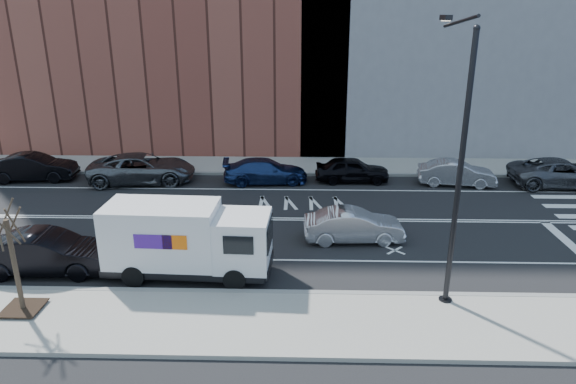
{
  "coord_description": "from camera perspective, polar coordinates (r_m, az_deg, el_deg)",
  "views": [
    {
      "loc": [
        2.07,
        -22.74,
        9.39
      ],
      "look_at": [
        1.46,
        -0.06,
        1.4
      ],
      "focal_mm": 32.0,
      "sensor_mm": 36.0,
      "label": 1
    }
  ],
  "objects": [
    {
      "name": "ground",
      "position": [
        24.68,
        -3.39,
        -2.99
      ],
      "size": [
        120.0,
        120.0,
        0.0
      ],
      "primitive_type": "plane",
      "color": "black",
      "rests_on": "ground"
    },
    {
      "name": "sidewalk_near",
      "position": [
        16.89,
        -5.94,
        -14.18
      ],
      "size": [
        44.0,
        3.6,
        0.15
      ],
      "primitive_type": "cube",
      "color": "gray",
      "rests_on": "ground"
    },
    {
      "name": "sidewalk_far",
      "position": [
        32.95,
        -2.13,
        2.97
      ],
      "size": [
        44.0,
        3.6,
        0.15
      ],
      "primitive_type": "cube",
      "color": "gray",
      "rests_on": "ground"
    },
    {
      "name": "curb_near",
      "position": [
        18.4,
        -5.23,
        -11.07
      ],
      "size": [
        44.0,
        0.25,
        0.17
      ],
      "primitive_type": "cube",
      "color": "gray",
      "rests_on": "ground"
    },
    {
      "name": "curb_far",
      "position": [
        31.23,
        -2.33,
        2.05
      ],
      "size": [
        44.0,
        0.25,
        0.17
      ],
      "primitive_type": "cube",
      "color": "gray",
      "rests_on": "ground"
    },
    {
      "name": "road_markings",
      "position": [
        24.68,
        -3.39,
        -2.98
      ],
      "size": [
        40.0,
        8.6,
        0.01
      ],
      "primitive_type": null,
      "color": "white",
      "rests_on": "ground"
    },
    {
      "name": "streetlight",
      "position": [
        17.12,
        18.26,
        3.84
      ],
      "size": [
        0.44,
        4.02,
        9.34
      ],
      "color": "black",
      "rests_on": "ground"
    },
    {
      "name": "street_tree",
      "position": [
        18.73,
        -27.92,
        -8.12
      ],
      "size": [
        1.2,
        1.2,
        3.75
      ],
      "color": "black",
      "rests_on": "ground"
    },
    {
      "name": "fedex_van",
      "position": [
        19.34,
        -11.21,
        -5.17
      ],
      "size": [
        6.22,
        2.39,
        2.8
      ],
      "rotation": [
        0.0,
        0.0,
        -0.04
      ],
      "color": "black",
      "rests_on": "ground"
    },
    {
      "name": "far_parked_b",
      "position": [
        33.53,
        -26.41,
        2.48
      ],
      "size": [
        4.92,
        2.13,
        1.57
      ],
      "primitive_type": "imported",
      "rotation": [
        0.0,
        0.0,
        1.67
      ],
      "color": "black",
      "rests_on": "ground"
    },
    {
      "name": "far_parked_c",
      "position": [
        30.85,
        -15.9,
        2.55
      ],
      "size": [
        6.31,
        3.51,
        1.67
      ],
      "primitive_type": "imported",
      "rotation": [
        0.0,
        0.0,
        1.7
      ],
      "color": "#53565B",
      "rests_on": "ground"
    },
    {
      "name": "far_parked_d",
      "position": [
        29.67,
        -2.53,
        2.36
      ],
      "size": [
        5.01,
        2.45,
        1.4
      ],
      "primitive_type": "imported",
      "rotation": [
        0.0,
        0.0,
        1.67
      ],
      "color": "navy",
      "rests_on": "ground"
    },
    {
      "name": "far_parked_e",
      "position": [
        30.06,
        7.14,
        2.5
      ],
      "size": [
        4.28,
        1.77,
        1.45
      ],
      "primitive_type": "imported",
      "rotation": [
        0.0,
        0.0,
        1.58
      ],
      "color": "black",
      "rests_on": "ground"
    },
    {
      "name": "far_parked_f",
      "position": [
        30.76,
        18.2,
        2.01
      ],
      "size": [
        4.42,
        1.97,
        1.41
      ],
      "primitive_type": "imported",
      "rotation": [
        0.0,
        0.0,
        1.46
      ],
      "color": "#A8A8AD",
      "rests_on": "ground"
    },
    {
      "name": "far_parked_g",
      "position": [
        32.87,
        28.11,
        1.88
      ],
      "size": [
        5.7,
        2.75,
        1.56
      ],
      "primitive_type": "imported",
      "rotation": [
        0.0,
        0.0,
        1.54
      ],
      "color": "#4A4C51",
      "rests_on": "ground"
    },
    {
      "name": "driving_sedan",
      "position": [
        22.28,
        7.31,
        -3.72
      ],
      "size": [
        4.32,
        1.7,
        1.4
      ],
      "primitive_type": "imported",
      "rotation": [
        0.0,
        0.0,
        1.62
      ],
      "color": "#B8B9BD",
      "rests_on": "ground"
    },
    {
      "name": "near_parked_rear_a",
      "position": [
        21.49,
        -25.22,
        -6.13
      ],
      "size": [
        4.93,
        1.85,
        1.61
      ],
      "primitive_type": "imported",
      "rotation": [
        0.0,
        0.0,
        1.6
      ],
      "color": "black",
      "rests_on": "ground"
    }
  ]
}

